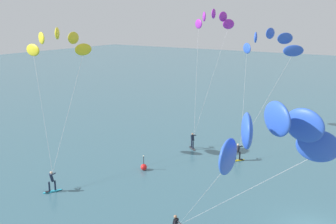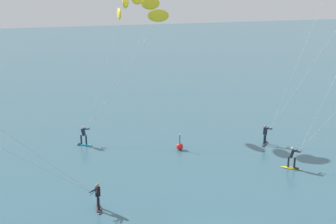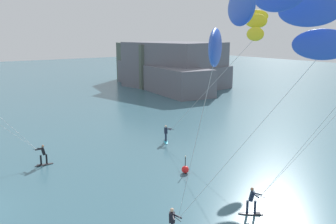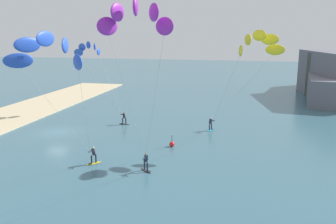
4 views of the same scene
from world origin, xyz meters
name	(u,v)px [view 2 (image 2 of 4)]	position (x,y,z in m)	size (l,w,h in m)	color
kitesurfer_downwind	(136,11)	(0.81, 23.32, 10.57)	(9.22, 8.36, 12.24)	#23ADD1
marker_buoy	(180,146)	(2.34, 15.01, 0.30)	(0.56, 0.56, 1.38)	red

